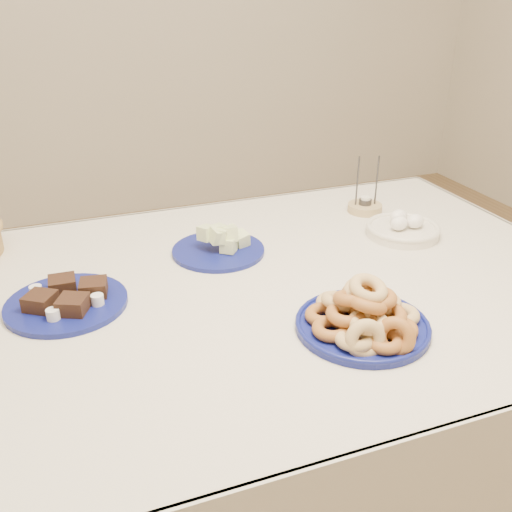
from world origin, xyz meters
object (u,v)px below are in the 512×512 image
(donut_platter, at_px, (364,317))
(brownie_plate, at_px, (67,300))
(egg_bowl, at_px, (403,228))
(candle_holder, at_px, (365,207))
(dining_table, at_px, (249,324))
(melon_plate, at_px, (221,245))

(donut_platter, distance_m, brownie_plate, 0.64)
(donut_platter, height_order, egg_bowl, donut_platter)
(candle_holder, relative_size, egg_bowl, 0.75)
(dining_table, xyz_separation_m, brownie_plate, (-0.40, 0.05, 0.12))
(dining_table, distance_m, donut_platter, 0.33)
(donut_platter, bearing_deg, melon_plate, 109.51)
(dining_table, height_order, egg_bowl, egg_bowl)
(brownie_plate, height_order, candle_holder, candle_holder)
(melon_plate, bearing_deg, candle_holder, 13.99)
(brownie_plate, relative_size, egg_bowl, 1.49)
(melon_plate, xyz_separation_m, egg_bowl, (0.51, -0.07, -0.00))
(donut_platter, xyz_separation_m, candle_holder, (0.34, 0.58, -0.02))
(brownie_plate, bearing_deg, dining_table, -7.23)
(melon_plate, xyz_separation_m, brownie_plate, (-0.40, -0.14, -0.01))
(donut_platter, xyz_separation_m, brownie_plate, (-0.56, 0.31, -0.02))
(candle_holder, height_order, egg_bowl, candle_holder)
(melon_plate, bearing_deg, brownie_plate, -160.27)
(brownie_plate, bearing_deg, melon_plate, 19.73)
(dining_table, xyz_separation_m, egg_bowl, (0.50, 0.12, 0.13))
(donut_platter, height_order, melon_plate, donut_platter)
(donut_platter, xyz_separation_m, melon_plate, (-0.16, 0.45, -0.01))
(dining_table, relative_size, brownie_plate, 4.94)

